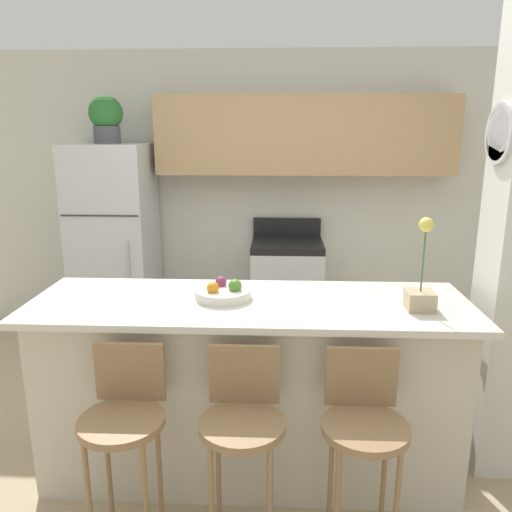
{
  "coord_description": "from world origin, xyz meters",
  "views": [
    {
      "loc": [
        0.15,
        -2.46,
        1.87
      ],
      "look_at": [
        0.0,
        0.75,
        1.05
      ],
      "focal_mm": 35.0,
      "sensor_mm": 36.0,
      "label": 1
    }
  ],
  "objects": [
    {
      "name": "ground_plane",
      "position": [
        0.0,
        0.0,
        0.0
      ],
      "size": [
        14.0,
        14.0,
        0.0
      ],
      "primitive_type": "plane",
      "color": "tan"
    },
    {
      "name": "wall_back",
      "position": [
        0.14,
        2.11,
        1.49
      ],
      "size": [
        5.6,
        0.38,
        2.55
      ],
      "color": "silver",
      "rests_on": "ground_plane"
    },
    {
      "name": "counter_bar",
      "position": [
        0.0,
        0.0,
        0.5
      ],
      "size": [
        2.29,
        0.74,
        1.0
      ],
      "color": "beige",
      "rests_on": "ground_plane"
    },
    {
      "name": "refrigerator",
      "position": [
        -1.3,
        1.79,
        0.88
      ],
      "size": [
        0.67,
        0.68,
        1.75
      ],
      "color": "silver",
      "rests_on": "ground_plane"
    },
    {
      "name": "stove_range",
      "position": [
        0.23,
        1.84,
        0.46
      ],
      "size": [
        0.62,
        0.6,
        1.07
      ],
      "color": "silver",
      "rests_on": "ground_plane"
    },
    {
      "name": "bar_stool_left",
      "position": [
        -0.52,
        -0.53,
        0.62
      ],
      "size": [
        0.38,
        0.38,
        0.93
      ],
      "color": "olive",
      "rests_on": "ground_plane"
    },
    {
      "name": "bar_stool_mid",
      "position": [
        0.0,
        -0.53,
        0.62
      ],
      "size": [
        0.38,
        0.38,
        0.93
      ],
      "color": "olive",
      "rests_on": "ground_plane"
    },
    {
      "name": "bar_stool_right",
      "position": [
        0.52,
        -0.53,
        0.62
      ],
      "size": [
        0.38,
        0.38,
        0.93
      ],
      "color": "olive",
      "rests_on": "ground_plane"
    },
    {
      "name": "potted_plant_on_fridge",
      "position": [
        -1.3,
        1.79,
        1.96
      ],
      "size": [
        0.28,
        0.28,
        0.39
      ],
      "color": "#4C4C51",
      "rests_on": "refrigerator"
    },
    {
      "name": "orchid_vase",
      "position": [
        0.85,
        -0.09,
        1.11
      ],
      "size": [
        0.13,
        0.13,
        0.46
      ],
      "color": "tan",
      "rests_on": "counter_bar"
    },
    {
      "name": "fruit_bowl",
      "position": [
        -0.14,
        0.04,
        1.03
      ],
      "size": [
        0.29,
        0.29,
        0.11
      ],
      "color": "silver",
      "rests_on": "counter_bar"
    },
    {
      "name": "trash_bin",
      "position": [
        -0.75,
        1.57,
        0.19
      ],
      "size": [
        0.28,
        0.28,
        0.38
      ],
      "color": "#59595B",
      "rests_on": "ground_plane"
    }
  ]
}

